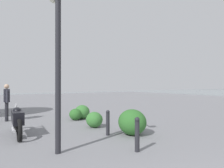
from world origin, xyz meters
TOP-DOWN VIEW (x-y plane):
  - lamppost at (4.48, 1.12)m, footprint 0.98×0.28m
  - motorcycle at (6.90, 1.72)m, footprint 2.17×0.41m
  - pedestrian at (10.06, 1.76)m, footprint 0.62×0.25m
  - bollard_near at (3.52, -0.60)m, footprint 0.13×0.13m
  - bollard_mid at (5.29, -0.82)m, footprint 0.13×0.13m
  - shrub_low at (4.90, -1.54)m, footprint 1.01×0.91m
  - shrub_round at (8.53, -1.01)m, footprint 0.64×0.57m
  - shrub_wide at (8.69, -1.43)m, footprint 0.80×0.72m
  - shrub_tall at (6.64, -1.03)m, footprint 0.71×0.64m

SIDE VIEW (x-z plane):
  - shrub_round at x=8.53m, z-range 0.00..0.54m
  - shrub_tall at x=6.64m, z-range 0.00..0.61m
  - shrub_wide at x=8.69m, z-range 0.00..0.68m
  - shrub_low at x=4.90m, z-range 0.00..0.86m
  - bollard_mid at x=5.29m, z-range 0.02..0.86m
  - bollard_near at x=3.52m, z-range 0.02..0.89m
  - motorcycle at x=6.90m, z-range -0.03..1.03m
  - pedestrian at x=10.06m, z-range 0.14..1.85m
  - lamppost at x=4.48m, z-range 0.67..4.78m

